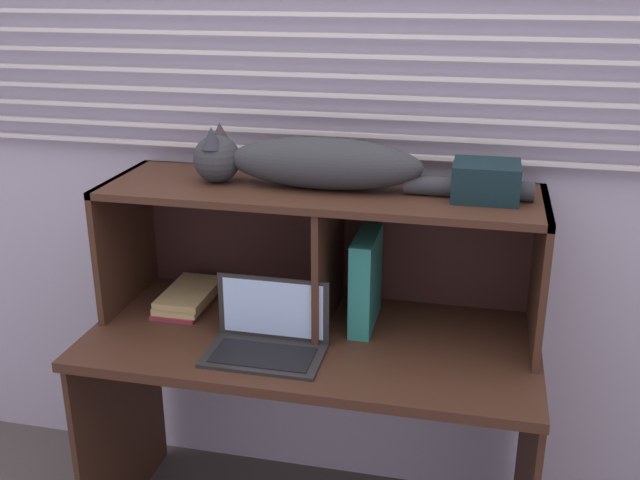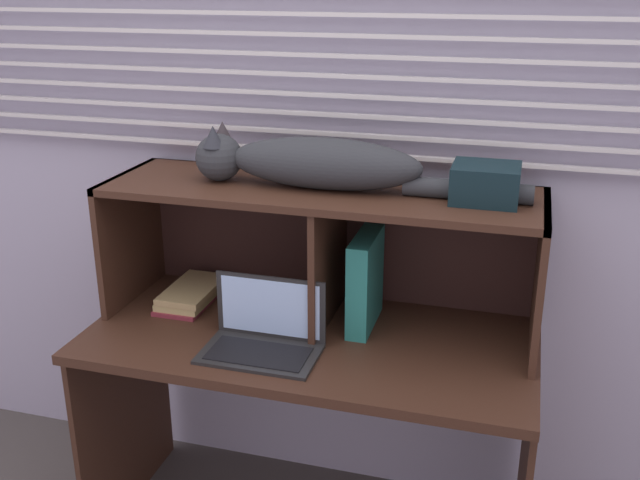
{
  "view_description": "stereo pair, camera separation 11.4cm",
  "coord_description": "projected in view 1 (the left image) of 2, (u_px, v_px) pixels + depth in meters",
  "views": [
    {
      "loc": [
        0.46,
        -1.72,
        1.77
      ],
      "look_at": [
        0.0,
        0.3,
        1.0
      ],
      "focal_mm": 41.36,
      "sensor_mm": 36.0,
      "label": 1
    },
    {
      "loc": [
        0.57,
        -1.7,
        1.77
      ],
      "look_at": [
        0.0,
        0.3,
        1.0
      ],
      "focal_mm": 41.36,
      "sensor_mm": 36.0,
      "label": 2
    }
  ],
  "objects": [
    {
      "name": "back_panel_with_blinds",
      "position": [
        337.0,
        139.0,
        2.35
      ],
      "size": [
        4.4,
        0.08,
        2.5
      ],
      "color": "#AEAABF",
      "rests_on": "ground"
    },
    {
      "name": "storage_box",
      "position": [
        486.0,
        181.0,
        2.04
      ],
      "size": [
        0.18,
        0.16,
        0.1
      ],
      "primitive_type": "cube",
      "color": "black",
      "rests_on": "hutch_shelf_unit"
    },
    {
      "name": "book_stack",
      "position": [
        188.0,
        297.0,
        2.39
      ],
      "size": [
        0.15,
        0.27,
        0.06
      ],
      "color": "maroon",
      "rests_on": "desk"
    },
    {
      "name": "desk",
      "position": [
        312.0,
        379.0,
        2.25
      ],
      "size": [
        1.33,
        0.65,
        0.74
      ],
      "color": "#3C2317",
      "rests_on": "ground"
    },
    {
      "name": "hutch_shelf_unit",
      "position": [
        324.0,
        225.0,
        2.23
      ],
      "size": [
        1.3,
        0.4,
        0.42
      ],
      "color": "#3C2317",
      "rests_on": "desk"
    },
    {
      "name": "cat",
      "position": [
        312.0,
        163.0,
        2.14
      ],
      "size": [
        0.99,
        0.16,
        0.17
      ],
      "color": "#2E3033",
      "rests_on": "hutch_shelf_unit"
    },
    {
      "name": "binder_upright",
      "position": [
        366.0,
        280.0,
        2.22
      ],
      "size": [
        0.06,
        0.24,
        0.29
      ],
      "primitive_type": "cube",
      "color": "#277D70",
      "rests_on": "desk"
    },
    {
      "name": "laptop",
      "position": [
        267.0,
        337.0,
        2.09
      ],
      "size": [
        0.33,
        0.2,
        0.2
      ],
      "color": "#242424",
      "rests_on": "desk"
    }
  ]
}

